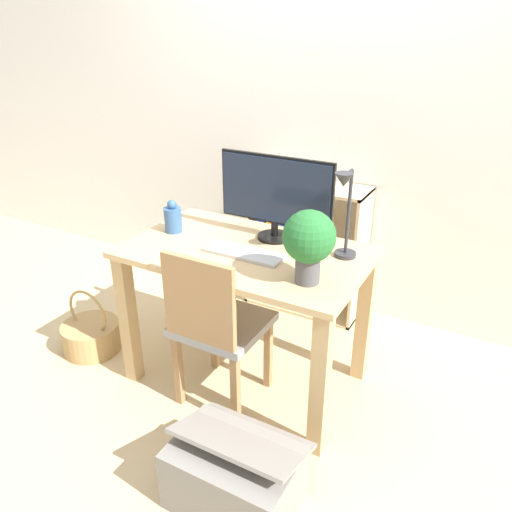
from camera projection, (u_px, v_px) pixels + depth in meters
ground_plane at (247, 375)px, 2.69m from camera, size 10.00×10.00×0.00m
wall_back at (329, 102)px, 2.92m from camera, size 8.00×0.05×2.60m
desk at (246, 278)px, 2.44m from camera, size 1.16×0.70×0.75m
monitor at (275, 193)px, 2.40m from camera, size 0.59×0.17×0.42m
keyboard at (244, 253)px, 2.32m from camera, size 0.38×0.13×0.02m
vase at (173, 218)px, 2.55m from camera, size 0.09×0.09×0.17m
desk_lamp at (345, 207)px, 2.15m from camera, size 0.10×0.19×0.42m
potted_plant at (309, 240)px, 2.00m from camera, size 0.22×0.22×0.31m
chair at (216, 323)px, 2.32m from camera, size 0.40×0.40×0.84m
bookshelf at (288, 244)px, 3.22m from camera, size 0.74×0.28×0.85m
basket at (91, 335)px, 2.87m from camera, size 0.32×0.32×0.38m
storage_box at (235, 475)px, 1.93m from camera, size 0.49×0.39×0.34m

